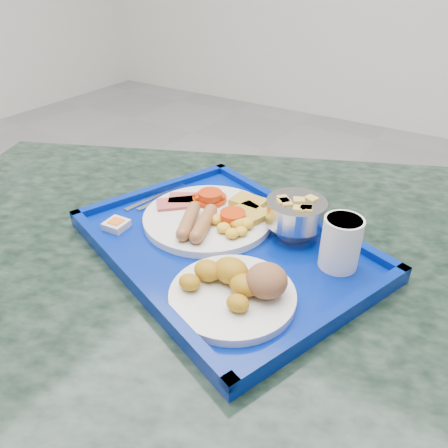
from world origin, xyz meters
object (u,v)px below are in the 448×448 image
(table, at_px, (232,338))
(main_plate, at_px, (211,216))
(fruit_bowl, at_px, (296,213))
(juice_cup, at_px, (341,241))
(bread_plate, at_px, (237,288))
(tray, at_px, (224,246))

(table, distance_m, main_plate, 0.26)
(fruit_bowl, bearing_deg, table, -131.04)
(table, distance_m, fruit_bowl, 0.30)
(fruit_bowl, relative_size, juice_cup, 1.20)
(table, height_order, main_plate, main_plate)
(juice_cup, bearing_deg, bread_plate, -121.87)
(juice_cup, bearing_deg, tray, -166.19)
(tray, distance_m, bread_plate, 0.15)
(juice_cup, bearing_deg, fruit_bowl, 156.60)
(main_plate, xyz_separation_m, fruit_bowl, (0.15, 0.04, 0.04))
(bread_plate, distance_m, fruit_bowl, 0.20)
(fruit_bowl, height_order, juice_cup, juice_cup)
(table, height_order, juice_cup, juice_cup)
(main_plate, relative_size, bread_plate, 1.31)
(table, height_order, tray, tray)
(table, distance_m, bread_plate, 0.28)
(main_plate, xyz_separation_m, bread_plate, (0.15, -0.16, 0.01))
(table, bearing_deg, tray, -172.22)
(table, bearing_deg, fruit_bowl, 48.96)
(main_plate, xyz_separation_m, juice_cup, (0.25, -0.00, 0.03))
(bread_plate, height_order, juice_cup, juice_cup)
(juice_cup, bearing_deg, table, -165.61)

